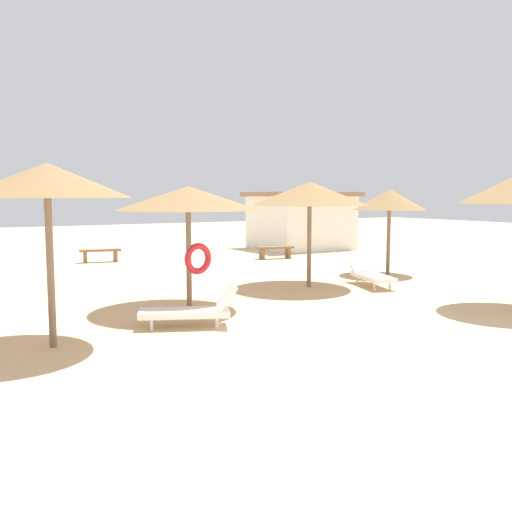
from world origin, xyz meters
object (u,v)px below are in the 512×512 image
object	(u,v)px
parasol_5	(389,200)
lounger_2	(371,275)
lounger_3	(192,310)
parasol_2	(310,194)
bench_2	(275,250)
parasol_3	(188,199)
beach_cabana	(301,220)
bench_0	(100,253)
parasol_4	(47,181)

from	to	relation	value
parasol_5	lounger_2	bearing A→B (deg)	-144.01
parasol_5	lounger_3	xyz separation A→B (m)	(-8.24, -3.40, -2.03)
parasol_2	parasol_5	distance (m)	3.62
lounger_2	bench_2	size ratio (longest dim) A/B	1.30
parasol_5	bench_2	world-z (taller)	parasol_5
parasol_2	lounger_3	world-z (taller)	parasol_2
parasol_3	beach_cabana	xyz separation A→B (m)	(10.14, 10.25, -1.06)
parasol_3	bench_0	xyz separation A→B (m)	(0.61, 9.67, -2.06)
bench_0	beach_cabana	size ratio (longest dim) A/B	0.36
parasol_5	beach_cabana	distance (m)	8.92
parasol_3	parasol_5	bearing A→B (deg)	13.14
parasol_3	bench_0	bearing A→B (deg)	86.38
lounger_2	lounger_3	distance (m)	6.51
parasol_3	bench_0	size ratio (longest dim) A/B	2.03
bench_0	bench_2	distance (m)	6.68
lounger_2	beach_cabana	size ratio (longest dim) A/B	0.47
parasol_4	lounger_2	world-z (taller)	parasol_4
parasol_4	bench_2	xyz separation A→B (m)	(10.07, 9.06, -2.37)
parasol_2	parasol_3	xyz separation A→B (m)	(-4.02, -1.09, -0.13)
lounger_3	lounger_2	bearing A→B (deg)	17.23
parasol_3	parasol_4	bearing A→B (deg)	-151.24
lounger_3	bench_0	bearing A→B (deg)	83.57
bench_2	lounger_2	bearing A→B (deg)	-100.52
parasol_2	parasol_3	world-z (taller)	parasol_2
parasol_3	lounger_3	size ratio (longest dim) A/B	1.61
parasol_3	lounger_2	world-z (taller)	parasol_3
lounger_2	parasol_3	bearing A→B (deg)	-176.88
parasol_5	bench_2	size ratio (longest dim) A/B	1.73
parasol_2	lounger_2	xyz separation A→B (m)	(1.54, -0.79, -2.22)
parasol_2	bench_0	world-z (taller)	parasol_2
parasol_2	parasol_3	bearing A→B (deg)	-164.79
lounger_3	beach_cabana	distance (m)	16.09
lounger_2	parasol_5	bearing A→B (deg)	35.99
parasol_2	parasol_4	size ratio (longest dim) A/B	1.05
lounger_3	bench_2	world-z (taller)	lounger_3
parasol_5	parasol_2	bearing A→B (deg)	-169.24
parasol_3	lounger_2	bearing A→B (deg)	3.12
parasol_3	lounger_2	size ratio (longest dim) A/B	1.56
parasol_2	lounger_3	xyz separation A→B (m)	(-4.68, -2.72, -2.21)
parasol_5	bench_0	world-z (taller)	parasol_5
parasol_4	lounger_3	distance (m)	3.50
bench_0	beach_cabana	xyz separation A→B (m)	(9.53, 0.58, 1.00)
parasol_4	beach_cabana	size ratio (longest dim) A/B	0.70
parasol_2	parasol_5	size ratio (longest dim) A/B	1.18
bench_2	beach_cabana	distance (m)	4.53
beach_cabana	parasol_3	bearing A→B (deg)	-134.70
parasol_2	beach_cabana	bearing A→B (deg)	56.24
parasol_3	lounger_3	xyz separation A→B (m)	(-0.66, -1.63, -2.08)
parasol_2	lounger_2	distance (m)	2.82
parasol_4	parasol_2	bearing A→B (deg)	21.54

